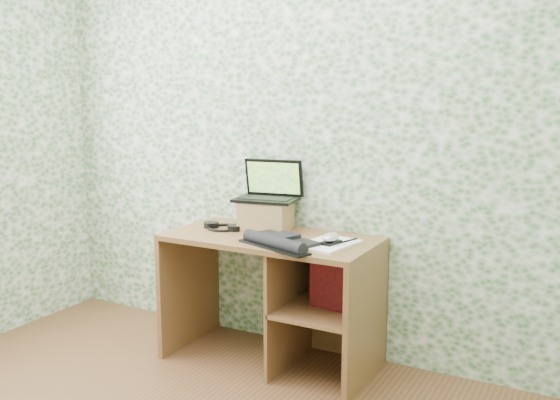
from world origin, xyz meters
The scene contains 10 objects.
wall_back centered at (0.00, 1.75, 1.30)m, with size 3.50×3.50×0.00m, color white.
desk centered at (0.08, 1.47, 0.48)m, with size 1.20×0.60×0.75m.
riser centered at (-0.12, 1.58, 0.84)m, with size 0.28×0.24×0.17m, color olive.
laptop centered at (-0.12, 1.62, 0.98)m, with size 0.39×0.31×0.24m.
keyboard centered at (0.14, 1.27, 0.77)m, with size 0.48×0.38×0.07m.
headphones centered at (-0.34, 1.47, 0.76)m, with size 0.26×0.19×0.03m.
notepad centered at (0.37, 1.40, 0.76)m, with size 0.23×0.34×0.02m, color white.
mouse centered at (0.39, 1.38, 0.79)m, with size 0.08×0.13×0.04m, color silver.
pen centered at (0.45, 1.46, 0.77)m, with size 0.01×0.01×0.16m, color black.
red_box centered at (0.40, 1.44, 0.55)m, with size 0.27×0.09×0.32m, color maroon.
Camera 1 is at (1.69, -1.56, 1.57)m, focal length 40.00 mm.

